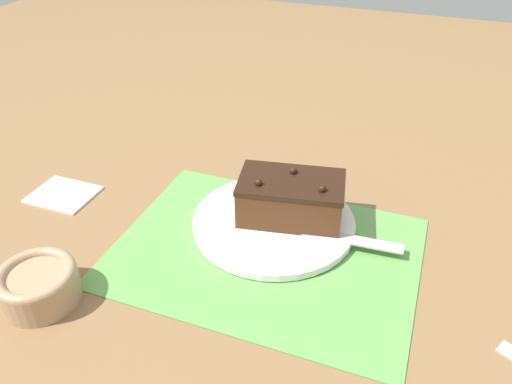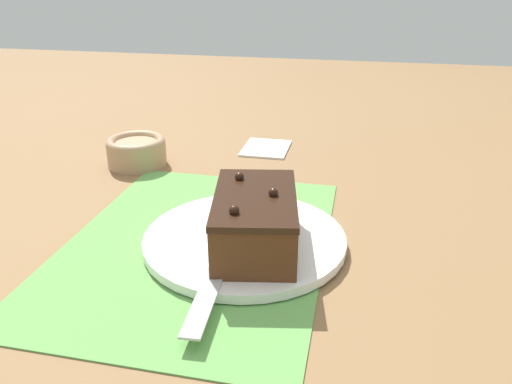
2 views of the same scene
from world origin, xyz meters
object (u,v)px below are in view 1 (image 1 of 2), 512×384
small_bowl (38,284)px  cake_plate (274,222)px  chocolate_cake (291,198)px  serving_knife (304,229)px

small_bowl → cake_plate: bearing=-133.1°
cake_plate → small_bowl: (0.25, 0.26, 0.02)m
cake_plate → small_bowl: small_bowl is taller
cake_plate → chocolate_cake: size_ratio=1.45×
cake_plate → serving_knife: size_ratio=1.16×
serving_knife → small_bowl: 0.39m
chocolate_cake → serving_knife: 0.06m
serving_knife → small_bowl: bearing=-53.9°
cake_plate → serving_knife: 0.06m
chocolate_cake → small_bowl: (0.27, 0.28, -0.02)m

